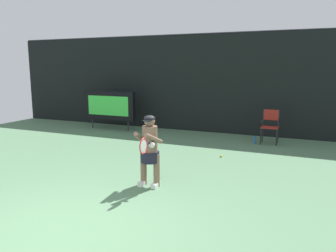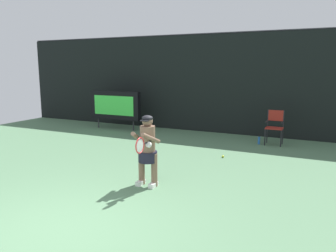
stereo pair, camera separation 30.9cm
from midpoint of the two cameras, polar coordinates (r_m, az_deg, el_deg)
ground at (r=5.27m, az=-21.17°, el=-18.14°), size 18.00×22.00×0.03m
backdrop_screen at (r=12.41m, az=7.59°, el=7.17°), size 18.00×0.12×3.66m
scoreboard at (r=13.18m, az=-10.71°, el=3.48°), size 2.20×0.21×1.50m
umpire_chair at (r=11.03m, az=16.37°, el=0.25°), size 0.52×0.44×1.08m
water_bottle at (r=11.00m, az=13.90°, el=-2.29°), size 0.07×0.07×0.27m
tennis_player at (r=6.79m, az=-4.48°, el=-3.79°), size 0.54×0.62×1.47m
tennis_racket at (r=6.23m, az=-5.56°, el=-3.36°), size 0.03×0.60×0.31m
tennis_ball_loose at (r=9.19m, az=8.16°, el=-5.10°), size 0.07×0.07×0.07m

